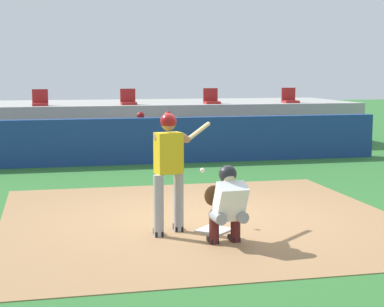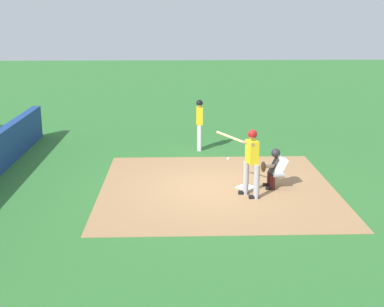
% 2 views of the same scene
% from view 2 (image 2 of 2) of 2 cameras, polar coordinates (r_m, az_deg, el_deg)
% --- Properties ---
extents(ground_plane, '(80.00, 80.00, 0.00)m').
position_cam_2_polar(ground_plane, '(14.50, 2.77, -3.79)').
color(ground_plane, '#2D6B2D').
extents(dirt_infield, '(6.40, 6.40, 0.01)m').
position_cam_2_polar(dirt_infield, '(14.50, 2.77, -3.77)').
color(dirt_infield, '#9E754C').
rests_on(dirt_infield, ground).
extents(home_plate, '(0.62, 0.62, 0.02)m').
position_cam_2_polar(home_plate, '(14.58, 5.92, -3.66)').
color(home_plate, white).
rests_on(home_plate, dirt_infield).
extents(batter_at_plate, '(1.09, 1.06, 1.80)m').
position_cam_2_polar(batter_at_plate, '(13.64, 6.42, -0.54)').
color(batter_at_plate, '#99999E').
rests_on(batter_at_plate, ground).
extents(catcher_crouched, '(0.51, 1.67, 1.13)m').
position_cam_2_polar(catcher_crouched, '(14.50, 9.01, -1.44)').
color(catcher_crouched, gray).
rests_on(catcher_crouched, ground).
extents(on_deck_batter, '(0.58, 0.23, 1.79)m').
position_cam_2_polar(on_deck_batter, '(18.26, 0.82, 3.51)').
color(on_deck_batter, silver).
rests_on(on_deck_batter, ground).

